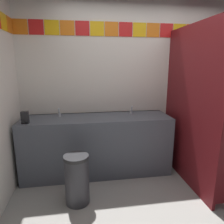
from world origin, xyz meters
TOP-DOWN VIEW (x-y plane):
  - ground_plane at (0.00, 0.00)m, footprint 8.00×8.00m
  - wall_back at (0.00, 1.46)m, footprint 3.64×0.09m
  - vanity_counter at (-0.69, 1.12)m, footprint 2.15×0.61m
  - faucet_left at (-1.23, 1.21)m, footprint 0.04×0.10m
  - faucet_right at (-0.15, 1.21)m, footprint 0.04×0.10m
  - soap_dispenser at (-1.64, 0.94)m, footprint 0.09×0.09m
  - stall_divider at (0.69, 0.48)m, footprint 0.92×1.39m
  - toilet at (1.00, 1.00)m, footprint 0.39×0.49m
  - trash_bin at (-0.99, 0.43)m, footprint 0.29×0.29m

SIDE VIEW (x-z plane):
  - ground_plane at x=0.00m, z-range 0.00..0.00m
  - trash_bin at x=-0.99m, z-range 0.00..0.60m
  - toilet at x=1.00m, z-range -0.07..0.67m
  - vanity_counter at x=-0.69m, z-range 0.01..0.88m
  - faucet_left at x=-1.23m, z-range 0.85..0.99m
  - faucet_right at x=-0.15m, z-range 0.85..0.99m
  - soap_dispenser at x=-1.64m, z-range 0.87..1.03m
  - stall_divider at x=0.69m, z-range 0.00..2.12m
  - wall_back at x=0.00m, z-range 0.01..2.72m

